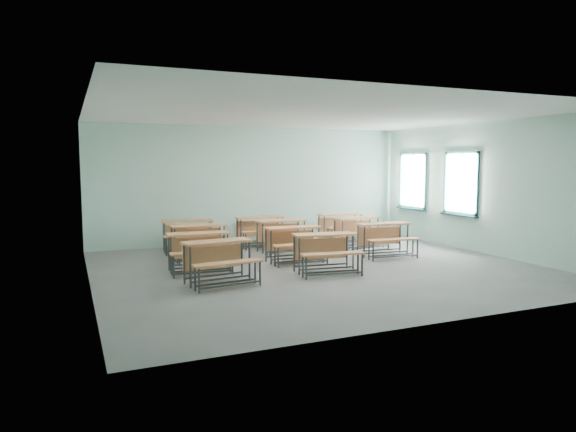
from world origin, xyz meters
The scene contains 12 objects.
room centered at (0.08, 0.03, 1.60)m, with size 9.04×8.04×3.24m.
desk_unit_r0c0 centered at (-2.30, -0.55, 0.53)m, with size 1.35×0.99×0.79m.
desk_unit_r0c1 centered at (-0.08, -0.47, 0.53)m, with size 1.35×0.99×0.79m.
desk_unit_r1c0 centered at (-2.39, 0.67, 0.53)m, with size 1.32×0.93×0.79m.
desk_unit_r1c1 centered at (-0.20, 0.80, 0.53)m, with size 1.28×0.87×0.79m.
desk_unit_r1c2 centered at (2.07, 0.62, 0.53)m, with size 1.32×0.94×0.79m.
desk_unit_r2c0 centered at (-2.06, 2.00, 0.53)m, with size 1.27×0.86×0.79m.
desk_unit_r2c1 centered at (0.10, 2.17, 0.53)m, with size 1.31×0.92×0.79m.
desk_unit_r2c2 centered at (2.15, 1.93, 0.53)m, with size 1.34×0.98×0.79m.
desk_unit_r3c0 centered at (-2.08, 3.11, 0.53)m, with size 1.33×0.96×0.79m.
desk_unit_r3c1 centered at (-0.12, 3.16, 0.53)m, with size 1.28×0.88×0.79m.
desk_unit_r3c2 centered at (2.24, 3.00, 0.53)m, with size 1.28×0.87×0.79m.
Camera 1 is at (-4.81, -9.52, 2.21)m, focal length 32.00 mm.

